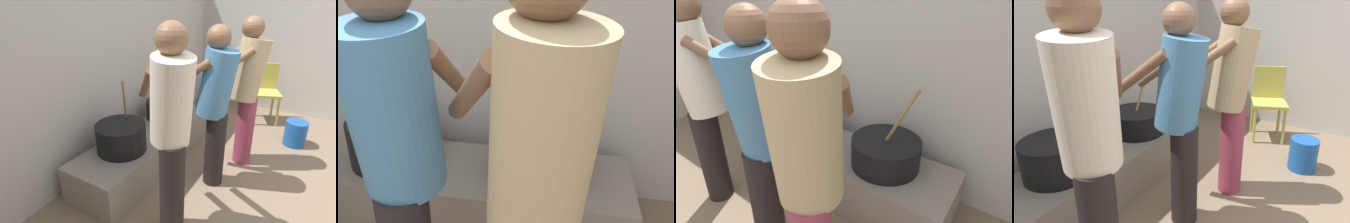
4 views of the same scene
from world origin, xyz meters
TOP-DOWN VIEW (x-y plane):
  - block_enclosure_rear at (0.00, 2.28)m, footprint 5.41×0.20m
  - hearth_ledge at (0.11, 1.76)m, footprint 2.02×0.60m
  - cooking_pot_main at (0.57, 1.79)m, footprint 0.53×0.53m
  - cooking_pot_secondary at (-0.34, 1.78)m, footprint 0.49×0.49m
  - cook_in_blue_shirt at (0.13, 1.01)m, footprint 0.35×0.67m
  - cook_in_tan_shirt at (0.66, 0.86)m, footprint 0.62×0.74m

SIDE VIEW (x-z plane):
  - hearth_ledge at x=0.11m, z-range 0.00..0.39m
  - cooking_pot_main at x=0.57m, z-range 0.16..0.84m
  - cooking_pot_secondary at x=-0.34m, z-range 0.16..0.89m
  - cook_in_blue_shirt at x=0.13m, z-range 0.11..1.71m
  - cook_in_tan_shirt at x=0.66m, z-range 0.12..1.76m
  - block_enclosure_rear at x=0.00m, z-range 0.00..2.04m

